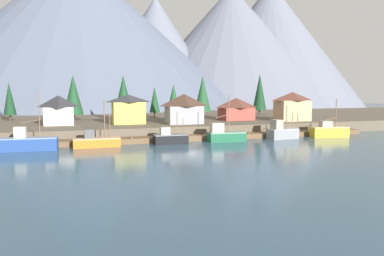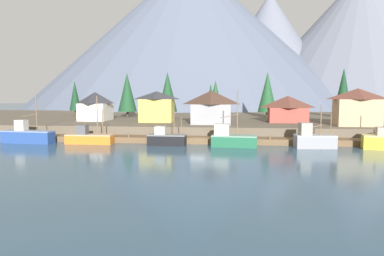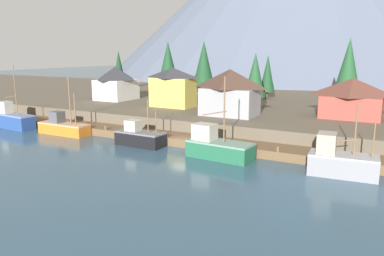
# 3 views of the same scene
# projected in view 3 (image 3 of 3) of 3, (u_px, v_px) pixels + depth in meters

# --- Properties ---
(ground_plane) EXTENTS (400.00, 400.00, 1.00)m
(ground_plane) POSITION_uv_depth(u_px,v_px,m) (240.00, 125.00, 63.23)
(ground_plane) COLOR #335166
(dock) EXTENTS (80.00, 4.00, 1.60)m
(dock) POSITION_uv_depth(u_px,v_px,m) (188.00, 140.00, 47.53)
(dock) COLOR brown
(dock) RESTS_ON ground_plane
(shoreline_bank) EXTENTS (400.00, 56.00, 2.50)m
(shoreline_bank) POSITION_uv_depth(u_px,v_px,m) (263.00, 106.00, 73.20)
(shoreline_bank) COLOR brown
(shoreline_bank) RESTS_ON ground_plane
(fishing_boat_blue) EXTENTS (9.27, 3.14, 9.68)m
(fishing_boat_blue) POSITION_uv_depth(u_px,v_px,m) (11.00, 119.00, 58.04)
(fishing_boat_blue) COLOR navy
(fishing_boat_blue) RESTS_ON ground_plane
(fishing_boat_orange) EXTENTS (8.00, 2.41, 8.13)m
(fishing_boat_orange) POSITION_uv_depth(u_px,v_px,m) (63.00, 127.00, 53.26)
(fishing_boat_orange) COLOR #CC6B1E
(fishing_boat_orange) RESTS_ON ground_plane
(fishing_boat_black) EXTENTS (6.29, 2.61, 5.90)m
(fishing_boat_black) POSITION_uv_depth(u_px,v_px,m) (140.00, 137.00, 46.86)
(fishing_boat_black) COLOR black
(fishing_boat_black) RESTS_ON ground_plane
(fishing_boat_green) EXTENTS (7.42, 3.45, 8.99)m
(fishing_boat_green) POSITION_uv_depth(u_px,v_px,m) (217.00, 147.00, 41.35)
(fishing_boat_green) COLOR #1E5B3D
(fishing_boat_green) RESTS_ON ground_plane
(fishing_boat_grey) EXTENTS (6.36, 3.25, 6.87)m
(fishing_boat_grey) POSITION_uv_depth(u_px,v_px,m) (340.00, 161.00, 35.41)
(fishing_boat_grey) COLOR gray
(fishing_boat_grey) RESTS_ON ground_plane
(house_white) EXTENTS (6.29, 7.16, 6.33)m
(house_white) POSITION_uv_depth(u_px,v_px,m) (116.00, 83.00, 71.84)
(house_white) COLOR silver
(house_white) RESTS_ON shoreline_bank
(house_grey) EXTENTS (8.10, 5.22, 6.62)m
(house_grey) POSITION_uv_depth(u_px,v_px,m) (230.00, 92.00, 53.68)
(house_grey) COLOR gray
(house_grey) RESTS_ON shoreline_bank
(house_red) EXTENTS (8.22, 5.86, 5.52)m
(house_red) POSITION_uv_depth(u_px,v_px,m) (352.00, 98.00, 51.65)
(house_red) COLOR #9E4238
(house_red) RESTS_ON shoreline_bank
(house_yellow) EXTENTS (7.27, 4.36, 6.47)m
(house_yellow) POSITION_uv_depth(u_px,v_px,m) (173.00, 87.00, 62.33)
(house_yellow) COLOR gold
(house_yellow) RESTS_ON shoreline_bank
(conifer_near_left) EXTENTS (4.80, 4.80, 11.46)m
(conifer_near_left) POSITION_uv_depth(u_px,v_px,m) (348.00, 67.00, 67.00)
(conifer_near_left) COLOR #4C3823
(conifer_near_left) RESTS_ON shoreline_bank
(conifer_near_right) EXTENTS (4.86, 4.86, 11.23)m
(conifer_near_right) POSITION_uv_depth(u_px,v_px,m) (168.00, 65.00, 81.13)
(conifer_near_right) COLOR #4C3823
(conifer_near_right) RESTS_ON shoreline_bank
(conifer_mid_right) EXTENTS (2.90, 2.90, 8.43)m
(conifer_mid_right) POSITION_uv_depth(u_px,v_px,m) (268.00, 74.00, 73.30)
(conifer_mid_right) COLOR #4C3823
(conifer_mid_right) RESTS_ON shoreline_bank
(conifer_back_left) EXTENTS (3.46, 3.46, 8.91)m
(conifer_back_left) POSITION_uv_depth(u_px,v_px,m) (255.00, 75.00, 61.47)
(conifer_back_left) COLOR #4C3823
(conifer_back_left) RESTS_ON shoreline_bank
(conifer_back_right) EXTENTS (3.02, 3.02, 9.31)m
(conifer_back_right) POSITION_uv_depth(u_px,v_px,m) (119.00, 68.00, 89.63)
(conifer_back_right) COLOR #4C3823
(conifer_back_right) RESTS_ON shoreline_bank
(conifer_centre) EXTENTS (4.56, 4.56, 11.09)m
(conifer_centre) POSITION_uv_depth(u_px,v_px,m) (204.00, 66.00, 70.43)
(conifer_centre) COLOR #4C3823
(conifer_centre) RESTS_ON shoreline_bank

